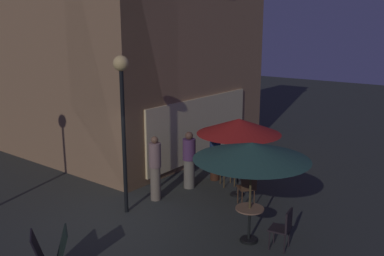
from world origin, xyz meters
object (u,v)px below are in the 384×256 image
(street_lamp_near_corner, at_px, (122,97))
(cafe_table_1, at_px, (249,219))
(cafe_table_0, at_px, (238,178))
(patron_standing_0, at_px, (189,160))
(patio_umbrella_1, at_px, (252,151))
(patron_standing_1, at_px, (215,153))
(patron_standing_2, at_px, (155,168))
(patio_umbrella_0, at_px, (239,126))
(menu_sandwich_board, at_px, (51,255))
(cafe_chair_1, at_px, (248,185))
(cafe_chair_0, at_px, (227,166))
(cafe_chair_2, at_px, (284,226))

(street_lamp_near_corner, distance_m, cafe_table_1, 4.11)
(cafe_table_0, distance_m, patron_standing_0, 1.51)
(patio_umbrella_1, height_order, patron_standing_0, patio_umbrella_1)
(patron_standing_0, bearing_deg, patron_standing_1, -11.58)
(street_lamp_near_corner, height_order, patron_standing_1, street_lamp_near_corner)
(patio_umbrella_1, distance_m, patron_standing_1, 4.08)
(cafe_table_1, distance_m, patron_standing_2, 3.24)
(street_lamp_near_corner, xyz_separation_m, patio_umbrella_0, (2.66, -1.66, -0.99))
(menu_sandwich_board, height_order, cafe_chair_1, cafe_chair_1)
(cafe_table_1, height_order, cafe_chair_0, cafe_chair_0)
(patron_standing_0, distance_m, patron_standing_2, 1.28)
(street_lamp_near_corner, height_order, cafe_table_1, street_lamp_near_corner)
(patio_umbrella_0, bearing_deg, cafe_table_0, -26.57)
(cafe_table_0, height_order, cafe_chair_0, cafe_chair_0)
(cafe_chair_2, height_order, patron_standing_0, patron_standing_0)
(patron_standing_2, bearing_deg, patron_standing_1, 60.87)
(patron_standing_2, bearing_deg, cafe_table_0, 26.00)
(cafe_chair_2, distance_m, patron_standing_1, 4.42)
(patio_umbrella_1, height_order, cafe_chair_0, patio_umbrella_1)
(menu_sandwich_board, height_order, patron_standing_2, patron_standing_2)
(cafe_table_1, relative_size, patio_umbrella_0, 0.34)
(cafe_table_0, bearing_deg, patron_standing_0, 104.10)
(street_lamp_near_corner, bearing_deg, patio_umbrella_0, -32.01)
(patio_umbrella_1, xyz_separation_m, cafe_chair_0, (2.60, 2.29, -1.50))
(cafe_chair_2, bearing_deg, menu_sandwich_board, 40.93)
(cafe_table_0, height_order, cafe_chair_1, cafe_chair_1)
(patio_umbrella_1, relative_size, cafe_chair_1, 2.48)
(cafe_table_0, height_order, patio_umbrella_0, patio_umbrella_0)
(cafe_chair_2, xyz_separation_m, patron_standing_0, (1.59, 3.77, 0.30))
(cafe_chair_0, bearing_deg, patio_umbrella_0, 0.00)
(cafe_table_0, relative_size, cafe_table_1, 1.00)
(patio_umbrella_0, height_order, cafe_chair_0, patio_umbrella_0)
(patio_umbrella_0, xyz_separation_m, patron_standing_0, (-0.36, 1.43, -1.14))
(cafe_table_0, bearing_deg, cafe_chair_1, -129.47)
(cafe_table_0, relative_size, patron_standing_1, 0.46)
(patio_umbrella_0, distance_m, cafe_chair_0, 1.67)
(cafe_chair_1, xyz_separation_m, patron_standing_0, (0.15, 2.05, 0.24))
(cafe_chair_0, bearing_deg, cafe_chair_2, -2.55)
(street_lamp_near_corner, bearing_deg, patron_standing_0, -5.82)
(patio_umbrella_1, height_order, patron_standing_2, patio_umbrella_1)
(cafe_table_0, bearing_deg, menu_sandwich_board, 173.42)
(patio_umbrella_1, bearing_deg, cafe_table_0, 37.31)
(patron_standing_0, bearing_deg, patio_umbrella_0, -75.26)
(street_lamp_near_corner, height_order, cafe_chair_1, street_lamp_near_corner)
(patio_umbrella_0, xyz_separation_m, patron_standing_2, (-1.62, 1.60, -1.08))
(menu_sandwich_board, relative_size, patron_standing_0, 0.55)
(cafe_chair_2, relative_size, patron_standing_0, 0.54)
(cafe_chair_1, bearing_deg, street_lamp_near_corner, 82.79)
(menu_sandwich_board, xyz_separation_m, cafe_chair_2, (3.61, -2.99, 0.07))
(menu_sandwich_board, relative_size, cafe_chair_1, 0.92)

